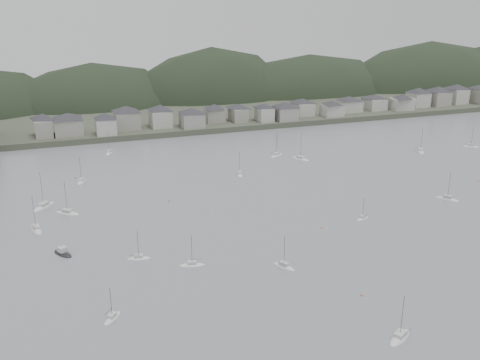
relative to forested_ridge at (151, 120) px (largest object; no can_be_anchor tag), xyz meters
name	(u,v)px	position (x,y,z in m)	size (l,w,h in m)	color
ground	(349,299)	(-4.83, -269.40, 11.28)	(900.00, 900.00, 0.00)	slate
far_shore_land	(137,97)	(-4.83, 25.60, 12.78)	(900.00, 250.00, 3.00)	#383D2D
forested_ridge	(151,120)	(0.00, 0.00, 0.00)	(851.55, 103.94, 102.57)	black
waterfront_town	(258,110)	(45.75, -86.06, 19.95)	(451.48, 28.46, 12.92)	gray
moored_fleet	(234,204)	(-9.85, -201.64, 11.46)	(241.64, 174.27, 13.68)	silver
motor_launch_far	(63,253)	(-67.11, -221.86, 11.58)	(6.05, 7.66, 3.77)	black
mooring_buoys	(300,222)	(4.63, -224.34, 11.43)	(148.95, 139.89, 0.70)	#CC6F44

